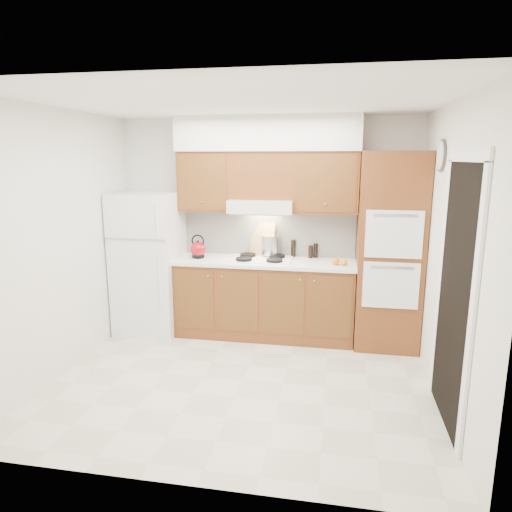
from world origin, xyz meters
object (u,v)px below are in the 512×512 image
(fridge, at_px, (149,263))
(stock_pot, at_px, (270,245))
(kettle, at_px, (198,249))
(oven_cabinet, at_px, (389,251))

(fridge, height_order, stock_pot, fridge)
(kettle, xyz_separation_m, stock_pot, (0.85, 0.22, 0.04))
(fridge, xyz_separation_m, kettle, (0.62, 0.03, 0.18))
(fridge, relative_size, kettle, 9.15)
(kettle, bearing_deg, stock_pot, 37.87)
(oven_cabinet, relative_size, kettle, 11.71)
(oven_cabinet, distance_m, kettle, 2.23)
(kettle, distance_m, stock_pot, 0.88)
(fridge, bearing_deg, kettle, 3.09)
(kettle, relative_size, stock_pot, 0.83)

